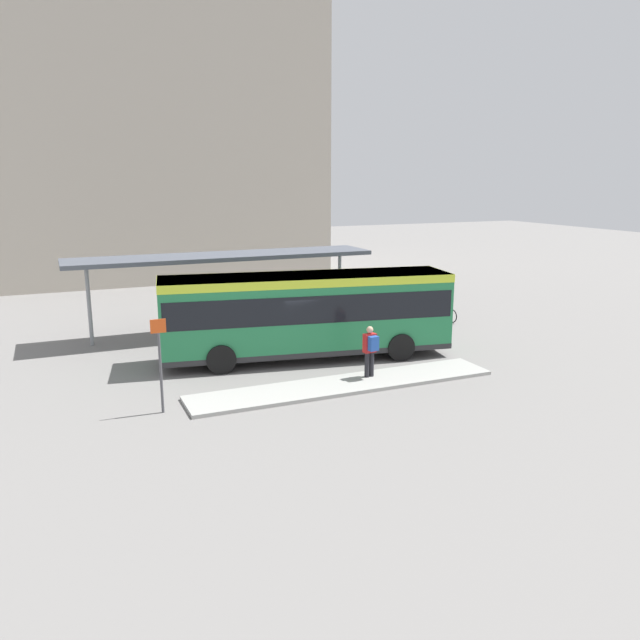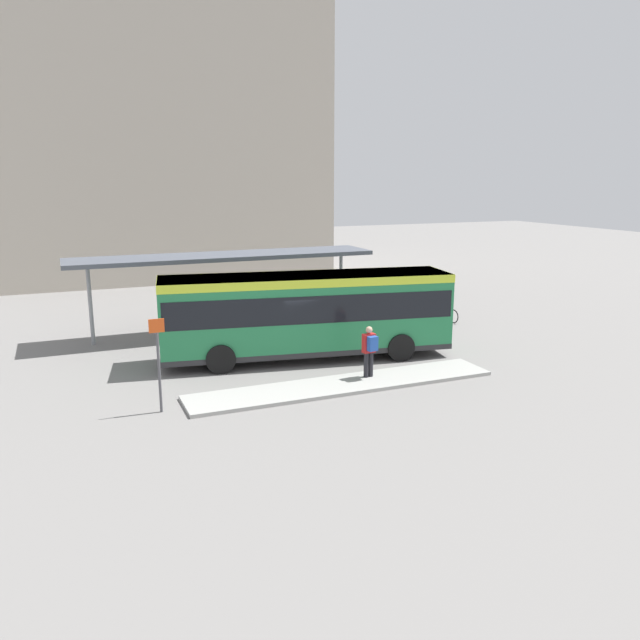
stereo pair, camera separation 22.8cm
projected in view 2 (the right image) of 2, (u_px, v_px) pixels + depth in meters
The scene contains 9 objects.
ground_plane at pixel (307, 358), 23.74m from camera, with size 120.00×120.00×0.00m, color slate.
curb_island at pixel (344, 385), 20.48m from camera, with size 10.46×1.80×0.12m.
city_bus at pixel (307, 310), 23.32m from camera, with size 11.03×4.17×3.20m.
pedestrian_waiting at pixel (370, 348), 20.87m from camera, with size 0.45×0.49×1.75m.
bicycle_black at pixel (447, 314), 29.78m from camera, with size 0.48×1.54×0.67m.
bicycle_orange at pixel (433, 311), 30.46m from camera, with size 0.48×1.61×0.70m.
station_shelter at pixel (224, 257), 27.03m from camera, with size 13.17×2.59×3.48m.
platform_sign at pixel (159, 361), 17.93m from camera, with size 0.44×0.08×2.80m.
station_building at pixel (151, 143), 43.40m from camera, with size 22.62×12.03×18.21m.
Camera 2 is at (-8.39, -21.23, 6.69)m, focal length 35.00 mm.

